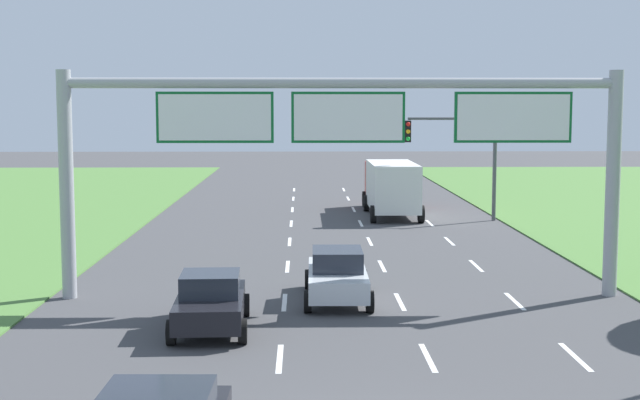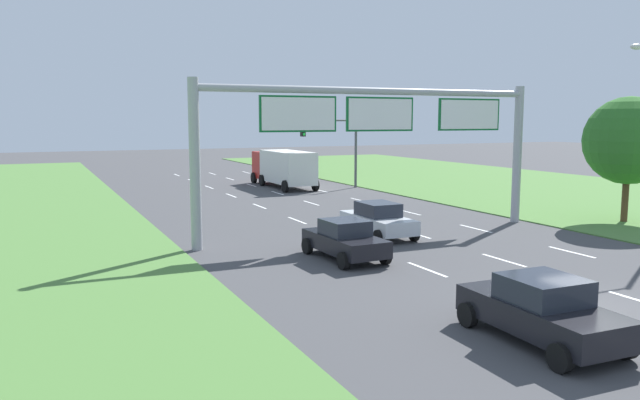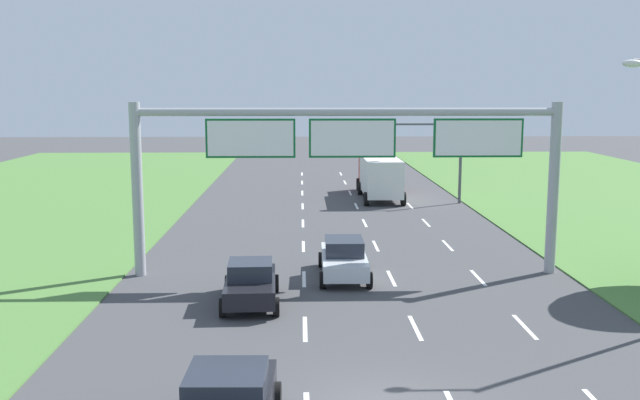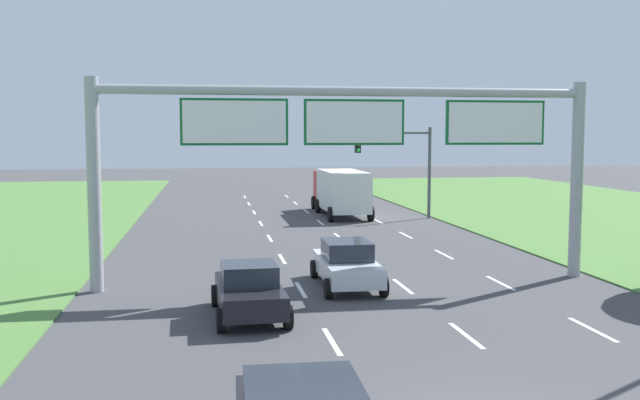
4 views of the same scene
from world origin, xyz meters
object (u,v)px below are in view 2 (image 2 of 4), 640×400
car_lead_silver (345,240)px  traffic_light_mast (334,139)px  car_mid_lane (542,310)px  roadside_tree_mid (629,141)px  car_near_red (378,220)px  sign_gantry (380,127)px  box_truck (283,167)px

car_lead_silver → traffic_light_mast: traffic_light_mast is taller
car_mid_lane → roadside_tree_mid: bearing=35.6°
car_near_red → car_lead_silver: 4.96m
car_near_red → sign_gantry: bearing=57.7°
car_mid_lane → car_near_red: bearing=77.7°
car_mid_lane → box_truck: bearing=80.0°
car_near_red → car_lead_silver: car_near_red is taller
car_near_red → car_lead_silver: (-3.50, -3.52, -0.02)m
car_near_red → box_truck: bearing=80.7°
car_lead_silver → sign_gantry: (3.82, 4.01, 4.23)m
box_truck → sign_gantry: sign_gantry is taller
traffic_light_mast → roadside_tree_mid: (6.66, -20.74, 0.38)m
traffic_light_mast → box_truck: bearing=139.9°
sign_gantry → traffic_light_mast: (6.58, 18.22, -1.12)m
car_lead_silver → car_mid_lane: 10.00m
car_mid_lane → sign_gantry: sign_gantry is taller
car_near_red → roadside_tree_mid: (13.57, -2.03, 3.47)m
car_near_red → box_truck: (3.76, 21.36, 0.83)m
car_lead_silver → traffic_light_mast: 24.74m
car_near_red → car_mid_lane: car_mid_lane is taller
traffic_light_mast → roadside_tree_mid: bearing=-72.2°
car_near_red → car_lead_silver: bearing=-134.2°
box_truck → traffic_light_mast: size_ratio=1.53×
car_lead_silver → car_mid_lane: car_mid_lane is taller
car_mid_lane → box_truck: (7.07, 34.88, 0.81)m
car_lead_silver → box_truck: bearing=71.5°
sign_gantry → box_truck: bearing=80.6°
sign_gantry → roadside_tree_mid: size_ratio=2.65×
sign_gantry → traffic_light_mast: size_ratio=3.08×
car_lead_silver → sign_gantry: 6.97m
car_lead_silver → roadside_tree_mid: 17.49m
car_lead_silver → traffic_light_mast: bearing=62.7°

